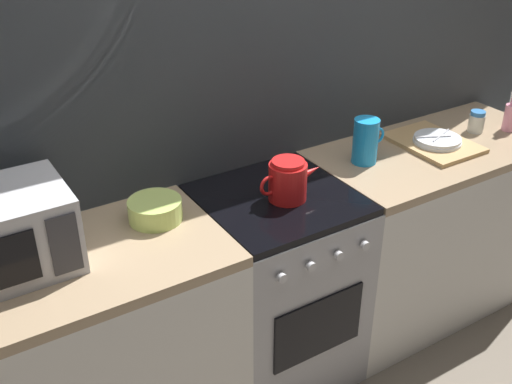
{
  "coord_description": "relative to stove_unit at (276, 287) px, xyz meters",
  "views": [
    {
      "loc": [
        -1.2,
        -1.75,
        2.1
      ],
      "look_at": [
        -0.1,
        0.0,
        0.95
      ],
      "focal_mm": 43.28,
      "sensor_mm": 36.0,
      "label": 1
    }
  ],
  "objects": [
    {
      "name": "dish_pile",
      "position": [
        0.88,
        0.02,
        0.47
      ],
      "size": [
        0.3,
        0.4,
        0.06
      ],
      "color": "tan",
      "rests_on": "counter_right"
    },
    {
      "name": "ground_plane",
      "position": [
        0.0,
        0.0,
        -0.45
      ],
      "size": [
        8.0,
        8.0,
        0.0
      ],
      "primitive_type": "plane",
      "color": "#6B6054"
    },
    {
      "name": "spray_bottle",
      "position": [
        1.32,
        -0.05,
        0.53
      ],
      "size": [
        0.08,
        0.06,
        0.2
      ],
      "color": "pink",
      "rests_on": "counter_right"
    },
    {
      "name": "pitcher",
      "position": [
        0.49,
        0.06,
        0.55
      ],
      "size": [
        0.16,
        0.11,
        0.2
      ],
      "color": "#198CD8",
      "rests_on": "counter_right"
    },
    {
      "name": "spice_jar",
      "position": [
        1.17,
        0.03,
        0.5
      ],
      "size": [
        0.08,
        0.08,
        0.1
      ],
      "color": "silver",
      "rests_on": "counter_right"
    },
    {
      "name": "counter_left",
      "position": [
        -0.9,
        0.0,
        0.0
      ],
      "size": [
        1.2,
        0.6,
        0.9
      ],
      "color": "silver",
      "rests_on": "ground_plane"
    },
    {
      "name": "back_wall",
      "position": [
        0.0,
        0.32,
        0.75
      ],
      "size": [
        3.6,
        0.05,
        2.4
      ],
      "color": "gray",
      "rests_on": "ground_plane"
    },
    {
      "name": "kettle",
      "position": [
        0.02,
        -0.03,
        0.53
      ],
      "size": [
        0.28,
        0.15,
        0.17
      ],
      "color": "red",
      "rests_on": "stove_unit"
    },
    {
      "name": "stove_unit",
      "position": [
        0.0,
        0.0,
        0.0
      ],
      "size": [
        0.6,
        0.63,
        0.9
      ],
      "color": "#9E9EA3",
      "rests_on": "ground_plane"
    },
    {
      "name": "counter_right",
      "position": [
        0.9,
        0.0,
        0.0
      ],
      "size": [
        1.2,
        0.6,
        0.9
      ],
      "color": "silver",
      "rests_on": "ground_plane"
    },
    {
      "name": "mixing_bowl",
      "position": [
        -0.48,
        0.1,
        0.49
      ],
      "size": [
        0.2,
        0.2,
        0.08
      ],
      "primitive_type": "cylinder",
      "color": "#B7D166",
      "rests_on": "counter_left"
    }
  ]
}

